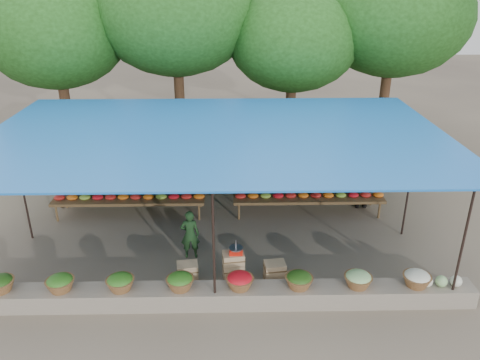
{
  "coord_description": "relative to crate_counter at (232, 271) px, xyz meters",
  "views": [
    {
      "loc": [
        0.35,
        -10.56,
        6.21
      ],
      "look_at": [
        0.57,
        0.2,
        1.5
      ],
      "focal_mm": 35.0,
      "sensor_mm": 36.0,
      "label": 1
    }
  ],
  "objects": [
    {
      "name": "vendor_seated",
      "position": [
        -0.99,
        1.08,
        0.3
      ],
      "size": [
        0.46,
        0.32,
        1.23
      ],
      "primitive_type": "imported",
      "rotation": [
        0.0,
        0.0,
        3.19
      ],
      "color": "#193719",
      "rests_on": "ground"
    },
    {
      "name": "ground",
      "position": [
        -0.35,
        2.04,
        -0.31
      ],
      "size": [
        60.0,
        60.0,
        0.0
      ],
      "primitive_type": "plane",
      "color": "brown",
      "rests_on": "ground"
    },
    {
      "name": "crate_counter",
      "position": [
        0.0,
        0.0,
        0.0
      ],
      "size": [
        2.39,
        0.39,
        0.77
      ],
      "color": "tan",
      "rests_on": "ground"
    },
    {
      "name": "customer_left",
      "position": [
        -4.56,
        3.84,
        0.61
      ],
      "size": [
        1.04,
        0.89,
        1.85
      ],
      "primitive_type": "imported",
      "rotation": [
        0.0,
        0.0,
        0.24
      ],
      "color": "slate",
      "rests_on": "ground"
    },
    {
      "name": "produce_baskets",
      "position": [
        -0.45,
        -0.71,
        0.25
      ],
      "size": [
        8.98,
        0.58,
        0.34
      ],
      "color": "brown",
      "rests_on": "stone_curb"
    },
    {
      "name": "fruit_table_left",
      "position": [
        -2.84,
        3.39,
        0.3
      ],
      "size": [
        4.21,
        0.95,
        0.93
      ],
      "color": "#523B20",
      "rests_on": "ground"
    },
    {
      "name": "stall_canopy",
      "position": [
        -0.35,
        2.1,
        2.37
      ],
      "size": [
        10.8,
        6.6,
        2.82
      ],
      "color": "black",
      "rests_on": "ground"
    },
    {
      "name": "customer_right",
      "position": [
        3.75,
        3.7,
        0.45
      ],
      "size": [
        0.9,
        0.39,
        1.52
      ],
      "primitive_type": "imported",
      "rotation": [
        0.0,
        0.0,
        -0.02
      ],
      "color": "slate",
      "rests_on": "ground"
    },
    {
      "name": "weighing_scale",
      "position": [
        0.08,
        -0.0,
        0.54
      ],
      "size": [
        0.3,
        0.3,
        0.32
      ],
      "color": "red",
      "rests_on": "crate_counter"
    },
    {
      "name": "stone_curb",
      "position": [
        -0.35,
        -0.71,
        -0.11
      ],
      "size": [
        10.6,
        0.55,
        0.4
      ],
      "primitive_type": "cube",
      "color": "slate",
      "rests_on": "ground"
    },
    {
      "name": "fruit_table_right",
      "position": [
        2.16,
        3.39,
        0.3
      ],
      "size": [
        4.21,
        0.95,
        0.93
      ],
      "color": "#523B20",
      "rests_on": "ground"
    },
    {
      "name": "tree_row",
      "position": [
        0.15,
        8.13,
        4.39
      ],
      "size": [
        16.51,
        5.5,
        7.12
      ],
      "color": "#312412",
      "rests_on": "ground"
    },
    {
      "name": "customer_mid",
      "position": [
        0.31,
        4.35,
        0.54
      ],
      "size": [
        1.25,
        1.21,
        1.71
      ],
      "primitive_type": "imported",
      "rotation": [
        0.0,
        0.0,
        0.72
      ],
      "color": "slate",
      "rests_on": "ground"
    },
    {
      "name": "netting_backdrop",
      "position": [
        -0.35,
        5.19,
        0.94
      ],
      "size": [
        10.6,
        0.06,
        2.5
      ],
      "primitive_type": "cube",
      "color": "#1B4C22",
      "rests_on": "ground"
    }
  ]
}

